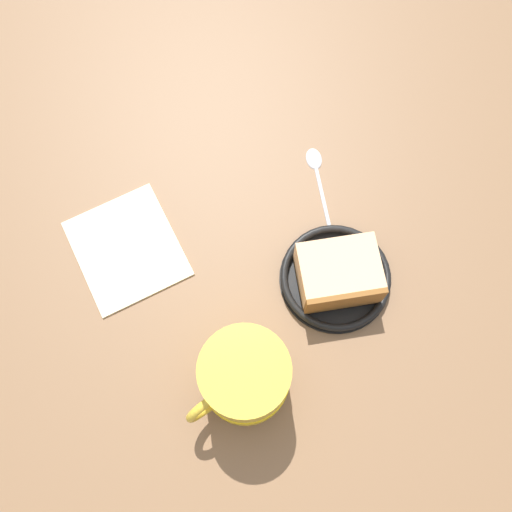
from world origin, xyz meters
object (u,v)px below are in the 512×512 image
at_px(small_plate, 335,278).
at_px(tea_mug, 244,378).
at_px(cake_slice, 338,274).
at_px(folded_napkin, 127,248).
at_px(teaspoon, 317,170).

relative_size(small_plate, tea_mug, 1.09).
height_order(small_plate, tea_mug, tea_mug).
height_order(cake_slice, folded_napkin, cake_slice).
xyz_separation_m(cake_slice, teaspoon, (0.14, -0.05, -0.03)).
xyz_separation_m(small_plate, teaspoon, (0.14, -0.05, -0.00)).
bearing_deg(teaspoon, small_plate, 161.32).
bearing_deg(teaspoon, tea_mug, 136.13).
bearing_deg(folded_napkin, small_plate, -124.07).
xyz_separation_m(cake_slice, tea_mug, (-0.06, 0.15, 0.02)).
bearing_deg(cake_slice, folded_napkin, 55.35).
xyz_separation_m(small_plate, folded_napkin, (0.14, 0.21, -0.00)).
xyz_separation_m(cake_slice, folded_napkin, (0.14, 0.21, -0.03)).
distance_m(small_plate, folded_napkin, 0.25).
bearing_deg(folded_napkin, tea_mug, -163.47).
height_order(cake_slice, tea_mug, tea_mug).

